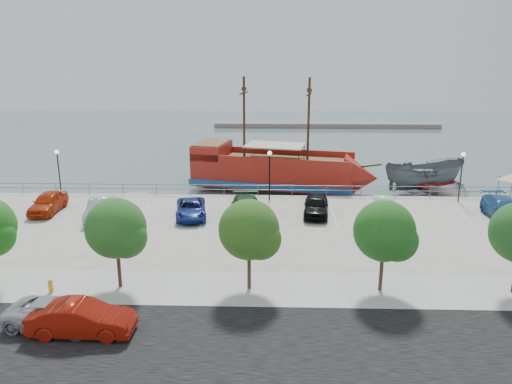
{
  "coord_description": "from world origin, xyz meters",
  "views": [
    {
      "loc": [
        0.11,
        -34.37,
        12.42
      ],
      "look_at": [
        -1.0,
        2.0,
        2.0
      ],
      "focal_mm": 35.0,
      "sensor_mm": 36.0,
      "label": 1
    }
  ],
  "objects": [
    {
      "name": "ground",
      "position": [
        0.0,
        0.0,
        -1.0
      ],
      "size": [
        160.0,
        160.0,
        0.0
      ],
      "primitive_type": "plane",
      "color": "#465B5E"
    },
    {
      "name": "street",
      "position": [
        0.0,
        -16.0,
        0.01
      ],
      "size": [
        100.0,
        8.0,
        0.04
      ],
      "primitive_type": "cube",
      "color": "black",
      "rests_on": "land_slab"
    },
    {
      "name": "sidewalk",
      "position": [
        0.0,
        -10.0,
        0.01
      ],
      "size": [
        100.0,
        4.0,
        0.05
      ],
      "primitive_type": "cube",
      "color": "#B5B4B0",
      "rests_on": "land_slab"
    },
    {
      "name": "seawall_railing",
      "position": [
        0.0,
        7.8,
        0.53
      ],
      "size": [
        50.0,
        0.06,
        1.0
      ],
      "color": "slate",
      "rests_on": "land_slab"
    },
    {
      "name": "far_shore",
      "position": [
        10.0,
        55.0,
        -0.6
      ],
      "size": [
        40.0,
        3.0,
        0.8
      ],
      "primitive_type": "cube",
      "color": "gray",
      "rests_on": "ground"
    },
    {
      "name": "pirate_ship",
      "position": [
        1.59,
        12.88,
        0.92
      ],
      "size": [
        18.49,
        8.59,
        11.46
      ],
      "rotation": [
        0.0,
        0.0,
        -0.22
      ],
      "color": "#A11F14",
      "rests_on": "ground"
    },
    {
      "name": "patrol_boat",
      "position": [
        14.81,
        12.5,
        0.52
      ],
      "size": [
        8.24,
        4.15,
        3.05
      ],
      "primitive_type": "imported",
      "rotation": [
        0.0,
        0.0,
        1.73
      ],
      "color": "#4F585D",
      "rests_on": "ground"
    },
    {
      "name": "speedboat",
      "position": [
        15.93,
        12.18,
        -0.2
      ],
      "size": [
        8.74,
        9.49,
        1.6
      ],
      "primitive_type": "imported",
      "rotation": [
        0.0,
        0.0,
        0.54
      ],
      "color": "white",
      "rests_on": "ground"
    },
    {
      "name": "dock_west",
      "position": [
        -14.43,
        9.2,
        -0.82
      ],
      "size": [
        6.55,
        3.98,
        0.36
      ],
      "primitive_type": "cube",
      "rotation": [
        0.0,
        0.0,
        0.37
      ],
      "color": "gray",
      "rests_on": "ground"
    },
    {
      "name": "dock_mid",
      "position": [
        9.34,
        9.2,
        -0.8
      ],
      "size": [
        7.17,
        3.51,
        0.39
      ],
      "primitive_type": "cube",
      "rotation": [
        0.0,
        0.0,
        -0.23
      ],
      "color": "#67645B",
      "rests_on": "ground"
    },
    {
      "name": "dock_east",
      "position": [
        15.16,
        9.2,
        -0.79
      ],
      "size": [
        7.65,
        2.78,
        0.43
      ],
      "primitive_type": "cube",
      "rotation": [
        0.0,
        0.0,
        0.09
      ],
      "color": "slate",
      "rests_on": "ground"
    },
    {
      "name": "street_van",
      "position": [
        -9.67,
        -14.1,
        0.67
      ],
      "size": [
        5.03,
        2.78,
        1.33
      ],
      "primitive_type": "imported",
      "rotation": [
        0.0,
        0.0,
        1.45
      ],
      "color": "#AEB4B9",
      "rests_on": "street"
    },
    {
      "name": "street_sedan",
      "position": [
        -8.33,
        -14.67,
        0.78
      ],
      "size": [
        4.72,
        1.68,
        1.55
      ],
      "primitive_type": "imported",
      "rotation": [
        0.0,
        0.0,
        1.56
      ],
      "color": "maroon",
      "rests_on": "street"
    },
    {
      "name": "fire_hydrant",
      "position": [
        -11.46,
        -10.8,
        0.43
      ],
      "size": [
        0.27,
        0.27,
        0.78
      ],
      "rotation": [
        0.0,
        0.0,
        0.18
      ],
      "color": "gold",
      "rests_on": "sidewalk"
    },
    {
      "name": "lamp_post_left",
      "position": [
        -18.0,
        6.5,
        2.94
      ],
      "size": [
        0.36,
        0.36,
        4.28
      ],
      "color": "black",
      "rests_on": "land_slab"
    },
    {
      "name": "lamp_post_mid",
      "position": [
        0.0,
        6.5,
        2.94
      ],
      "size": [
        0.36,
        0.36,
        4.28
      ],
      "color": "black",
      "rests_on": "land_slab"
    },
    {
      "name": "lamp_post_right",
      "position": [
        16.0,
        6.5,
        2.94
      ],
      "size": [
        0.36,
        0.36,
        4.28
      ],
      "color": "black",
      "rests_on": "land_slab"
    },
    {
      "name": "tree_c",
      "position": [
        -7.85,
        -10.07,
        3.3
      ],
      "size": [
        3.3,
        3.2,
        5.0
      ],
      "color": "#473321",
      "rests_on": "sidewalk"
    },
    {
      "name": "tree_d",
      "position": [
        -0.85,
        -10.07,
        3.3
      ],
      "size": [
        3.3,
        3.2,
        5.0
      ],
      "color": "#473321",
      "rests_on": "sidewalk"
    },
    {
      "name": "tree_e",
      "position": [
        6.15,
        -10.07,
        3.3
      ],
      "size": [
        3.3,
        3.2,
        5.0
      ],
      "color": "#473321",
      "rests_on": "sidewalk"
    },
    {
      "name": "parked_car_a",
      "position": [
        -17.49,
        2.74,
        0.79
      ],
      "size": [
        1.96,
        4.69,
        1.59
      ],
      "primitive_type": "imported",
      "rotation": [
        0.0,
        0.0,
        0.02
      ],
      "color": "#B62F0B",
      "rests_on": "land_slab"
    },
    {
      "name": "parked_car_b",
      "position": [
        -12.79,
        1.28,
        0.79
      ],
      "size": [
        2.16,
        4.92,
        1.57
      ],
      "primitive_type": "imported",
      "rotation": [
        0.0,
        0.0,
        0.11
      ],
      "color": "silver",
      "rests_on": "land_slab"
    },
    {
      "name": "parked_car_c",
      "position": [
        -5.98,
        1.8,
        0.67
      ],
      "size": [
        2.94,
        5.1,
        1.34
      ],
      "primitive_type": "imported",
      "rotation": [
        0.0,
        0.0,
        0.16
      ],
      "color": "navy",
      "rests_on": "land_slab"
    },
    {
      "name": "parked_car_d",
      "position": [
        -1.68,
        1.34,
        0.81
      ],
      "size": [
        2.84,
        5.8,
        1.62
      ],
      "primitive_type": "imported",
      "rotation": [
        0.0,
        0.0,
        0.1
      ],
      "color": "#1C4D25",
      "rests_on": "land_slab"
    },
    {
      "name": "parked_car_e",
      "position": [
        3.65,
        2.61,
        0.79
      ],
      "size": [
        2.35,
        4.81,
        1.58
      ],
      "primitive_type": "imported",
      "rotation": [
        0.0,
        0.0,
        -0.11
      ],
      "color": "black",
      "rests_on": "land_slab"
    },
    {
      "name": "parked_car_f",
      "position": [
        8.8,
        2.58,
        0.71
      ],
      "size": [
        2.21,
        4.5,
        1.42
      ],
      "primitive_type": "imported",
      "rotation": [
        0.0,
        0.0,
        -0.17
      ],
      "color": "white",
      "rests_on": "land_slab"
    },
    {
      "name": "parked_car_h",
      "position": [
        17.81,
        1.96,
        0.8
      ],
      "size": [
        2.43,
        5.59,
        1.6
      ],
      "primitive_type": "imported",
      "rotation": [
        0.0,
        0.0,
        -0.04
      ],
      "color": "#255C94",
      "rests_on": "land_slab"
    }
  ]
}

